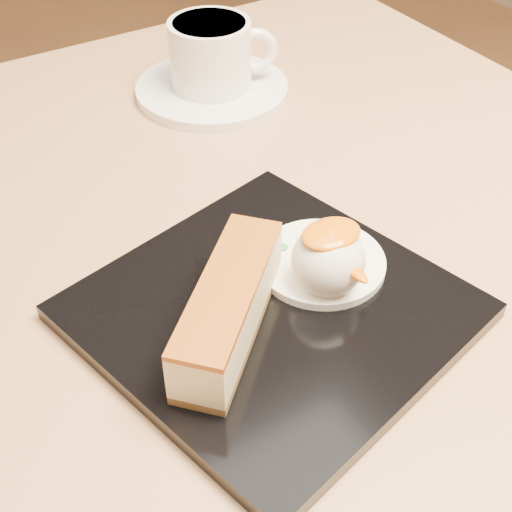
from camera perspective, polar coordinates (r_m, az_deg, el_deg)
table at (r=0.64m, az=-1.83°, el=-10.77°), size 0.80×0.80×0.72m
dessert_plate at (r=0.47m, az=1.27°, el=-4.45°), size 0.27×0.27×0.01m
cheesecake at (r=0.44m, az=-2.19°, el=-4.11°), size 0.12×0.11×0.04m
cream_smear at (r=0.50m, az=5.21°, el=-0.50°), size 0.09×0.09×0.01m
ice_cream_scoop at (r=0.47m, az=5.79°, el=-0.34°), size 0.05×0.05×0.05m
mango_sauce at (r=0.46m, az=6.02°, el=1.77°), size 0.04×0.03×0.01m
mint_sprig at (r=0.50m, az=0.83°, el=0.29°), size 0.03×0.02×0.00m
saucer at (r=0.72m, az=-3.54°, el=13.16°), size 0.15×0.15×0.01m
coffee_cup at (r=0.71m, az=-3.50°, el=15.91°), size 0.10×0.08×0.06m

